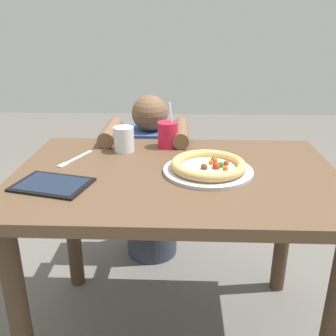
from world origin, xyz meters
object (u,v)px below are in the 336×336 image
object	(u,v)px
fork	(74,159)
tablet	(52,185)
drink_cup_colored	(168,134)
water_cup_clear	(124,139)
pizza_near	(208,167)
diner_seated	(151,185)

from	to	relation	value
fork	tablet	size ratio (longest dim) A/B	0.71
drink_cup_colored	water_cup_clear	world-z (taller)	drink_cup_colored
water_cup_clear	tablet	distance (m)	0.41
pizza_near	tablet	bearing A→B (deg)	-165.69
drink_cup_colored	diner_seated	size ratio (longest dim) A/B	0.21
drink_cup_colored	diner_seated	distance (m)	0.51
water_cup_clear	fork	xyz separation A→B (m)	(-0.18, -0.11, -0.05)
tablet	diner_seated	distance (m)	0.85
pizza_near	diner_seated	world-z (taller)	diner_seated
diner_seated	tablet	bearing A→B (deg)	-109.58
tablet	diner_seated	bearing A→B (deg)	70.42
pizza_near	drink_cup_colored	size ratio (longest dim) A/B	1.68
water_cup_clear	diner_seated	size ratio (longest dim) A/B	0.11
fork	diner_seated	size ratio (longest dim) A/B	0.21
pizza_near	drink_cup_colored	distance (m)	0.33
tablet	pizza_near	bearing A→B (deg)	14.31
pizza_near	diner_seated	distance (m)	0.75
pizza_near	water_cup_clear	size ratio (longest dim) A/B	3.15
tablet	water_cup_clear	bearing A→B (deg)	62.62
pizza_near	fork	xyz separation A→B (m)	(-0.52, 0.11, -0.02)
fork	diner_seated	distance (m)	0.65
tablet	diner_seated	world-z (taller)	diner_seated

